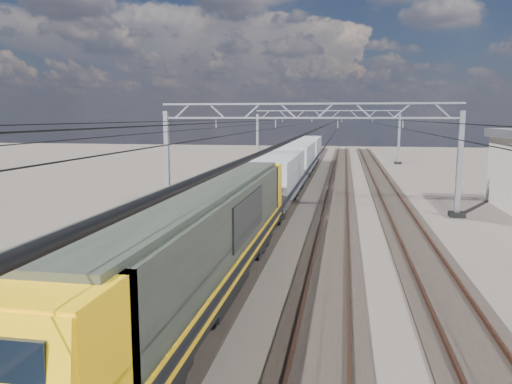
% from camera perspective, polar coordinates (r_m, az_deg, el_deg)
% --- Properties ---
extents(ground, '(160.00, 160.00, 0.00)m').
position_cam_1_polar(ground, '(29.25, 5.01, -3.72)').
color(ground, '#2B2520').
rests_on(ground, ground).
extents(track_outer_west, '(2.60, 140.00, 0.30)m').
position_cam_1_polar(track_outer_west, '(30.33, -6.37, -3.15)').
color(track_outer_west, black).
rests_on(track_outer_west, ground).
extents(track_loco, '(2.60, 140.00, 0.30)m').
position_cam_1_polar(track_loco, '(29.47, 1.13, -3.45)').
color(track_loco, black).
rests_on(track_loco, ground).
extents(track_inner_east, '(2.60, 140.00, 0.30)m').
position_cam_1_polar(track_inner_east, '(29.13, 8.94, -3.69)').
color(track_inner_east, black).
rests_on(track_inner_east, ground).
extents(track_outer_east, '(2.60, 140.00, 0.30)m').
position_cam_1_polar(track_outer_east, '(29.34, 16.79, -3.87)').
color(track_outer_east, black).
rests_on(track_outer_east, ground).
extents(catenary_gantry_mid, '(19.90, 0.90, 7.11)m').
position_cam_1_polar(catenary_gantry_mid, '(32.65, 5.73, 4.49)').
color(catenary_gantry_mid, '#999FA7').
rests_on(catenary_gantry_mid, ground).
extents(catenary_gantry_far, '(19.90, 0.90, 7.11)m').
position_cam_1_polar(catenary_gantry_far, '(68.56, 8.07, 6.56)').
color(catenary_gantry_far, '#999FA7').
rests_on(catenary_gantry_far, ground).
extents(overhead_wires, '(12.03, 140.00, 0.53)m').
position_cam_1_polar(overhead_wires, '(36.56, 6.26, 7.80)').
color(overhead_wires, black).
rests_on(overhead_wires, ground).
extents(locomotive, '(2.76, 21.10, 3.62)m').
position_cam_1_polar(locomotive, '(16.40, -6.08, -5.17)').
color(locomotive, black).
rests_on(locomotive, ground).
extents(hopper_wagon_lead, '(3.38, 13.00, 3.25)m').
position_cam_1_polar(hopper_wagon_lead, '(33.52, 2.34, 1.75)').
color(hopper_wagon_lead, black).
rests_on(hopper_wagon_lead, ground).
extents(hopper_wagon_mid, '(3.38, 13.00, 3.25)m').
position_cam_1_polar(hopper_wagon_mid, '(47.56, 4.66, 3.75)').
color(hopper_wagon_mid, black).
rests_on(hopper_wagon_mid, ground).
extents(hopper_wagon_third, '(3.38, 13.00, 3.25)m').
position_cam_1_polar(hopper_wagon_third, '(61.67, 5.93, 4.83)').
color(hopper_wagon_third, black).
rests_on(hopper_wagon_third, ground).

